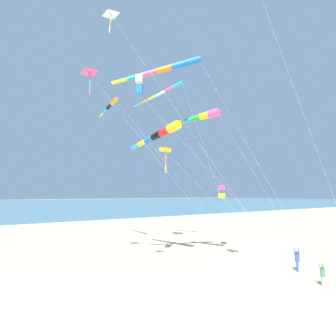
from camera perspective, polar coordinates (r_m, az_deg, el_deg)
name	(u,v)px	position (r m, az deg, el deg)	size (l,w,h in m)	color
ground_plane	(262,260)	(27.42, 19.07, -17.71)	(600.00, 600.00, 0.00)	#C6B58C
ocean_water_strip	(27,204)	(182.64, -27.36, -6.65)	(240.00, 600.00, 0.01)	teal
person_adult_flyer	(297,259)	(24.51, 25.30, -16.75)	(0.59, 0.62, 1.73)	#335199
person_child_green_jacket	(322,274)	(21.63, 29.48, -18.68)	(0.50, 0.50, 1.40)	silver
kite_windsock_checkered_midright	(169,68)	(24.39, 0.12, 20.10)	(11.61, 10.25, 17.59)	blue
kite_box_long_streamer_right	(222,192)	(30.18, 11.14, -4.86)	(7.00, 1.92, 6.90)	#EF4C93
kite_windsock_green_low_center	(164,92)	(34.07, -0.92, 15.54)	(11.93, 5.97, 18.90)	#1EB7C6
kite_delta_long_streamer_left	(166,150)	(34.53, -0.51, 3.77)	(11.09, 6.09, 11.93)	yellow
kite_box_teal_far_right	(139,85)	(23.20, -6.00, 16.84)	(5.86, 12.49, 15.53)	white
kite_delta_rainbow_low_near	(113,18)	(20.39, -11.40, 28.35)	(5.44, 11.92, 17.64)	white
kite_windsock_purple_drifting	(202,116)	(25.09, 7.19, 10.62)	(9.64, 5.76, 13.34)	#EF4C93
kite_windsock_white_trailing	(160,134)	(25.92, -1.76, 7.06)	(7.60, 10.36, 12.38)	yellow
kite_delta_magenta_far_left	(90,73)	(25.36, -15.92, 18.42)	(6.10, 12.62, 16.48)	#EF4C93
kite_windsock_red_high_left	(110,106)	(33.69, -11.99, 12.55)	(16.02, 8.73, 16.68)	orange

